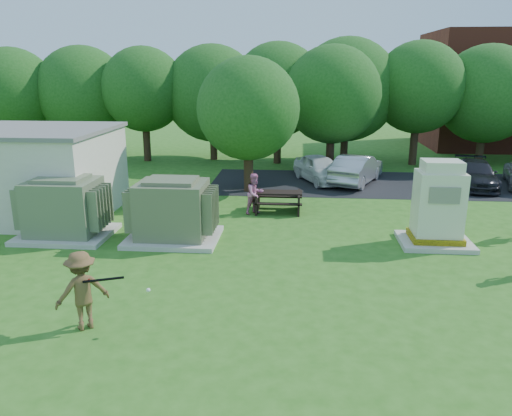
# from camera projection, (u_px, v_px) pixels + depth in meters

# --- Properties ---
(ground) EXTENTS (120.00, 120.00, 0.00)m
(ground) POSITION_uv_depth(u_px,v_px,m) (242.00, 304.00, 12.10)
(ground) COLOR #2D6619
(ground) RESTS_ON ground
(parking_strip) EXTENTS (20.00, 6.00, 0.01)m
(parking_strip) POSITION_uv_depth(u_px,v_px,m) (415.00, 185.00, 24.46)
(parking_strip) COLOR #232326
(parking_strip) RESTS_ON ground
(transformer_left) EXTENTS (3.00, 2.40, 2.07)m
(transformer_left) POSITION_uv_depth(u_px,v_px,m) (64.00, 209.00, 16.70)
(transformer_left) COLOR beige
(transformer_left) RESTS_ON ground
(transformer_right) EXTENTS (3.00, 2.40, 2.07)m
(transformer_right) POSITION_uv_depth(u_px,v_px,m) (173.00, 212.00, 16.39)
(transformer_right) COLOR beige
(transformer_right) RESTS_ON ground
(generator_cabinet) EXTENTS (2.26, 1.85, 2.75)m
(generator_cabinet) POSITION_uv_depth(u_px,v_px,m) (438.00, 208.00, 15.89)
(generator_cabinet) COLOR beige
(generator_cabinet) RESTS_ON ground
(picnic_table) EXTENTS (1.90, 1.42, 0.81)m
(picnic_table) POSITION_uv_depth(u_px,v_px,m) (278.00, 199.00, 19.77)
(picnic_table) COLOR black
(picnic_table) RESTS_ON ground
(batter) EXTENTS (1.32, 1.21, 1.78)m
(batter) POSITION_uv_depth(u_px,v_px,m) (82.00, 290.00, 10.77)
(batter) COLOR brown
(batter) RESTS_ON ground
(person_at_picnic) EXTENTS (0.98, 0.98, 1.60)m
(person_at_picnic) POSITION_uv_depth(u_px,v_px,m) (255.00, 194.00, 19.41)
(person_at_picnic) COLOR pink
(person_at_picnic) RESTS_ON ground
(car_white) EXTENTS (2.96, 4.24, 1.34)m
(car_white) POSITION_uv_depth(u_px,v_px,m) (320.00, 169.00, 24.93)
(car_white) COLOR white
(car_white) RESTS_ON ground
(car_silver_a) EXTENTS (3.10, 4.62, 1.44)m
(car_silver_a) POSITION_uv_depth(u_px,v_px,m) (356.00, 169.00, 24.54)
(car_silver_a) COLOR #AEAEB3
(car_silver_a) RESTS_ON ground
(car_dark) EXTENTS (2.43, 4.52, 1.25)m
(car_dark) POSITION_uv_depth(u_px,v_px,m) (475.00, 174.00, 23.85)
(car_dark) COLOR black
(car_dark) RESTS_ON ground
(batting_equipment) EXTENTS (1.51, 0.36, 0.29)m
(batting_equipment) POSITION_uv_depth(u_px,v_px,m) (107.00, 282.00, 10.64)
(batting_equipment) COLOR black
(batting_equipment) RESTS_ON ground
(tree_row) EXTENTS (41.30, 13.30, 7.30)m
(tree_row) POSITION_uv_depth(u_px,v_px,m) (308.00, 93.00, 28.57)
(tree_row) COLOR #47301E
(tree_row) RESTS_ON ground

